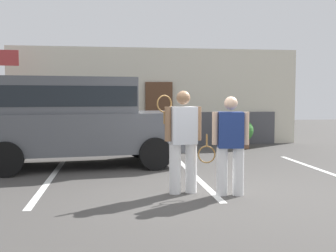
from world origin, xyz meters
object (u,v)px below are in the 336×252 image
tennis_player_man (183,140)px  tennis_player_woman (230,145)px  potted_plant_by_porch (242,132)px  parked_suv (76,117)px

tennis_player_man → tennis_player_woman: (0.74, -0.25, -0.06)m
tennis_player_woman → potted_plant_by_porch: (2.13, 5.72, -0.34)m
tennis_player_woman → parked_suv: bearing=-41.8°
tennis_player_man → potted_plant_by_porch: tennis_player_man is taller
parked_suv → potted_plant_by_porch: (4.85, 2.52, -0.64)m
potted_plant_by_porch → parked_suv: bearing=-152.6°
parked_suv → tennis_player_man: parked_suv is taller
parked_suv → tennis_player_man: bearing=-62.7°
tennis_player_man → tennis_player_woman: tennis_player_man is taller
tennis_player_woman → tennis_player_man: bearing=-11.2°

